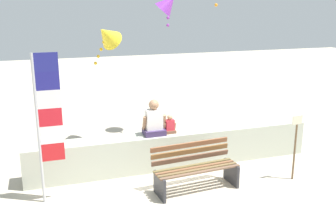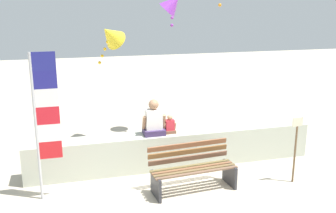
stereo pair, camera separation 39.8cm
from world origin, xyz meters
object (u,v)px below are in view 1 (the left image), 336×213
(park_bench, at_px, (195,168))
(kite_yellow, at_px, (107,35))
(person_child, at_px, (170,126))
(sign_post, at_px, (295,142))
(person_adult, at_px, (154,121))
(kite_purple, at_px, (168,3))
(flag_banner, at_px, (46,116))

(park_bench, xyz_separation_m, kite_yellow, (-1.13, 3.08, 2.35))
(person_child, relative_size, sign_post, 0.30)
(person_adult, bearing_deg, person_child, 0.07)
(kite_purple, bearing_deg, flag_banner, -137.00)
(kite_purple, distance_m, sign_post, 4.77)
(person_adult, distance_m, kite_purple, 3.44)
(person_child, distance_m, kite_yellow, 2.82)
(kite_yellow, distance_m, sign_post, 5.02)
(person_adult, distance_m, flag_banner, 2.40)
(person_adult, relative_size, flag_banner, 0.28)
(flag_banner, distance_m, sign_post, 4.87)
(park_bench, distance_m, flag_banner, 2.96)
(flag_banner, height_order, kite_yellow, kite_yellow)
(park_bench, height_order, sign_post, sign_post)
(sign_post, bearing_deg, kite_yellow, 133.97)
(flag_banner, xyz_separation_m, kite_yellow, (1.56, 2.73, 1.15))
(park_bench, xyz_separation_m, person_child, (-0.14, 1.17, 0.53))
(person_child, distance_m, kite_purple, 3.45)
(person_adult, bearing_deg, flag_banner, -159.65)
(flag_banner, xyz_separation_m, sign_post, (4.76, -0.59, -0.81))
(flag_banner, relative_size, kite_purple, 2.95)
(kite_yellow, bearing_deg, park_bench, -69.92)
(sign_post, bearing_deg, person_child, 147.54)
(park_bench, distance_m, person_adult, 1.43)
(person_adult, height_order, kite_purple, kite_purple)
(flag_banner, bearing_deg, sign_post, -7.11)
(park_bench, bearing_deg, flag_banner, 172.52)
(kite_purple, bearing_deg, sign_post, -66.95)
(park_bench, height_order, person_adult, person_adult)
(flag_banner, relative_size, sign_post, 1.99)
(kite_purple, xyz_separation_m, kite_yellow, (-1.67, -0.28, -0.75))
(kite_yellow, bearing_deg, person_adult, -71.69)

